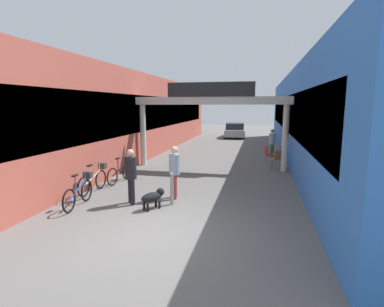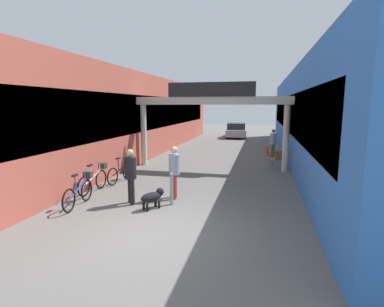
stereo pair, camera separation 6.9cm
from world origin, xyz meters
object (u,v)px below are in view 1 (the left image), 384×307
at_px(pedestrian_with_dog, 131,173).
at_px(cafe_chair_wood_nearer, 276,158).
at_px(bicycle_blue_nearest, 80,191).
at_px(dog_on_leash, 153,197).
at_px(cafe_chair_red_farther, 268,153).
at_px(pedestrian_companion, 174,169).
at_px(bollard_post_metal, 172,188).
at_px(bicycle_black_third, 122,171).
at_px(parked_car_silver, 235,130).
at_px(pedestrian_carrying_crate, 272,141).
at_px(bicycle_silver_second, 94,179).

relative_size(pedestrian_with_dog, cafe_chair_wood_nearer, 1.86).
height_order(pedestrian_with_dog, cafe_chair_wood_nearer, pedestrian_with_dog).
bearing_deg(cafe_chair_wood_nearer, bicycle_blue_nearest, -132.08).
height_order(dog_on_leash, cafe_chair_red_farther, cafe_chair_red_farther).
distance_m(dog_on_leash, cafe_chair_red_farther, 8.20).
height_order(pedestrian_companion, bicycle_blue_nearest, pedestrian_companion).
bearing_deg(cafe_chair_red_farther, bollard_post_metal, -112.72).
distance_m(cafe_chair_wood_nearer, cafe_chair_red_farther, 1.21).
xyz_separation_m(bicycle_blue_nearest, bicycle_black_third, (-0.04, 2.82, 0.00)).
bearing_deg(cafe_chair_red_farther, cafe_chair_wood_nearer, -74.03).
relative_size(pedestrian_with_dog, parked_car_silver, 0.41).
bearing_deg(bollard_post_metal, pedestrian_carrying_crate, 71.00).
height_order(pedestrian_companion, bicycle_silver_second, pedestrian_companion).
xyz_separation_m(pedestrian_carrying_crate, bicycle_black_third, (-5.85, -7.12, -0.46)).
relative_size(bicycle_blue_nearest, bicycle_silver_second, 1.00).
distance_m(pedestrian_carrying_crate, dog_on_leash, 10.40).
distance_m(bicycle_silver_second, cafe_chair_red_farther, 8.63).
bearing_deg(cafe_chair_wood_nearer, pedestrian_companion, -122.75).
height_order(pedestrian_carrying_crate, bicycle_black_third, pedestrian_carrying_crate).
bearing_deg(pedestrian_carrying_crate, bollard_post_metal, -109.00).
relative_size(pedestrian_carrying_crate, parked_car_silver, 0.39).
xyz_separation_m(dog_on_leash, cafe_chair_wood_nearer, (3.68, 6.32, 0.19)).
xyz_separation_m(bicycle_blue_nearest, cafe_chair_wood_nearer, (5.89, 6.52, 0.10)).
bearing_deg(parked_car_silver, bollard_post_metal, -90.85).
relative_size(dog_on_leash, bicycle_black_third, 0.46).
bearing_deg(bicycle_silver_second, cafe_chair_red_farther, 46.88).
xyz_separation_m(pedestrian_with_dog, cafe_chair_wood_nearer, (4.47, 6.05, -0.41)).
bearing_deg(bicycle_blue_nearest, parked_car_silver, 81.76).
relative_size(dog_on_leash, cafe_chair_red_farther, 0.87).
bearing_deg(cafe_chair_wood_nearer, bicycle_black_third, -148.00).
relative_size(bicycle_blue_nearest, cafe_chair_red_farther, 1.90).
bearing_deg(pedestrian_carrying_crate, cafe_chair_wood_nearer, -88.75).
bearing_deg(cafe_chair_wood_nearer, cafe_chair_red_farther, 105.97).
bearing_deg(bicycle_silver_second, cafe_chair_wood_nearer, 39.52).
height_order(pedestrian_carrying_crate, cafe_chair_wood_nearer, pedestrian_carrying_crate).
xyz_separation_m(pedestrian_companion, bollard_post_metal, (0.10, -0.63, -0.46)).
xyz_separation_m(dog_on_leash, bicycle_black_third, (-2.24, 2.62, 0.08)).
bearing_deg(cafe_chair_red_farther, bicycle_blue_nearest, -125.89).
height_order(bollard_post_metal, cafe_chair_red_farther, bollard_post_metal).
relative_size(dog_on_leash, bicycle_blue_nearest, 0.46).
relative_size(pedestrian_companion, bicycle_black_third, 0.99).
distance_m(pedestrian_companion, dog_on_leash, 1.28).
xyz_separation_m(bicycle_silver_second, bicycle_black_third, (0.31, 1.44, 0.00)).
height_order(dog_on_leash, bollard_post_metal, bollard_post_metal).
relative_size(pedestrian_carrying_crate, bicycle_silver_second, 0.94).
bearing_deg(bicycle_black_third, parked_car_silver, 80.32).
height_order(pedestrian_companion, cafe_chair_red_farther, pedestrian_companion).
bearing_deg(bicycle_blue_nearest, dog_on_leash, 5.11).
relative_size(bicycle_silver_second, parked_car_silver, 0.41).
bearing_deg(pedestrian_carrying_crate, parked_car_silver, 106.00).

